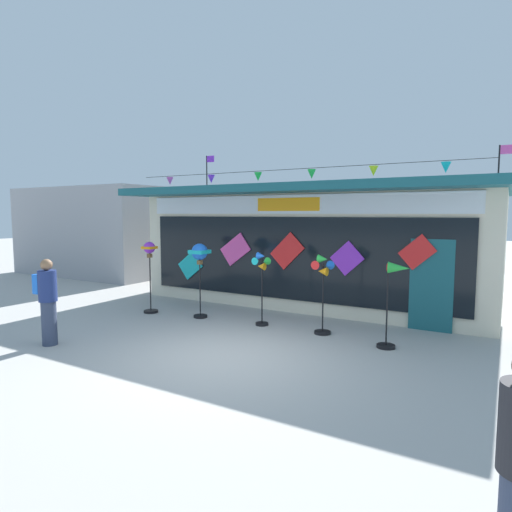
{
  "coord_description": "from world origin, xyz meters",
  "views": [
    {
      "loc": [
        4.31,
        -6.26,
        2.55
      ],
      "look_at": [
        -1.17,
        3.1,
        1.48
      ],
      "focal_mm": 30.36,
      "sensor_mm": 36.0,
      "label": 1
    }
  ],
  "objects_px": {
    "wind_spinner_left": "(200,258)",
    "wind_spinner_center_right": "(323,280)",
    "wind_spinner_center_left": "(261,275)",
    "person_near_camera": "(47,300)",
    "wind_spinner_right": "(394,292)",
    "kite_shop_building": "(326,243)",
    "wind_spinner_far_left": "(150,262)"
  },
  "relations": [
    {
      "from": "wind_spinner_center_right",
      "to": "wind_spinner_right",
      "type": "height_order",
      "value": "wind_spinner_center_right"
    },
    {
      "from": "wind_spinner_right",
      "to": "person_near_camera",
      "type": "distance_m",
      "value": 6.61
    },
    {
      "from": "kite_shop_building",
      "to": "person_near_camera",
      "type": "relative_size",
      "value": 5.93
    },
    {
      "from": "wind_spinner_left",
      "to": "person_near_camera",
      "type": "distance_m",
      "value": 3.51
    },
    {
      "from": "wind_spinner_left",
      "to": "wind_spinner_center_right",
      "type": "distance_m",
      "value": 3.15
    },
    {
      "from": "wind_spinner_left",
      "to": "wind_spinner_right",
      "type": "distance_m",
      "value": 4.67
    },
    {
      "from": "wind_spinner_right",
      "to": "wind_spinner_center_right",
      "type": "bearing_deg",
      "value": 170.22
    },
    {
      "from": "kite_shop_building",
      "to": "wind_spinner_left",
      "type": "bearing_deg",
      "value": -111.23
    },
    {
      "from": "wind_spinner_center_left",
      "to": "person_near_camera",
      "type": "bearing_deg",
      "value": -130.39
    },
    {
      "from": "wind_spinner_center_left",
      "to": "kite_shop_building",
      "type": "bearing_deg",
      "value": 90.77
    },
    {
      "from": "kite_shop_building",
      "to": "wind_spinner_right",
      "type": "height_order",
      "value": "kite_shop_building"
    },
    {
      "from": "wind_spinner_far_left",
      "to": "wind_spinner_center_left",
      "type": "distance_m",
      "value": 3.12
    },
    {
      "from": "wind_spinner_right",
      "to": "person_near_camera",
      "type": "relative_size",
      "value": 0.98
    },
    {
      "from": "wind_spinner_far_left",
      "to": "wind_spinner_center_left",
      "type": "bearing_deg",
      "value": 5.82
    },
    {
      "from": "person_near_camera",
      "to": "wind_spinner_center_left",
      "type": "bearing_deg",
      "value": -41.93
    },
    {
      "from": "wind_spinner_far_left",
      "to": "wind_spinner_left",
      "type": "distance_m",
      "value": 1.45
    },
    {
      "from": "kite_shop_building",
      "to": "wind_spinner_right",
      "type": "distance_m",
      "value": 5.3
    },
    {
      "from": "wind_spinner_center_left",
      "to": "wind_spinner_right",
      "type": "bearing_deg",
      "value": -4.47
    },
    {
      "from": "person_near_camera",
      "to": "kite_shop_building",
      "type": "bearing_deg",
      "value": -22.17
    },
    {
      "from": "kite_shop_building",
      "to": "wind_spinner_center_right",
      "type": "bearing_deg",
      "value": -69.46
    },
    {
      "from": "kite_shop_building",
      "to": "wind_spinner_center_right",
      "type": "xyz_separation_m",
      "value": [
        1.51,
        -4.04,
        -0.49
      ]
    },
    {
      "from": "wind_spinner_center_left",
      "to": "wind_spinner_center_right",
      "type": "relative_size",
      "value": 0.99
    },
    {
      "from": "kite_shop_building",
      "to": "wind_spinner_left",
      "type": "relative_size",
      "value": 5.47
    },
    {
      "from": "wind_spinner_far_left",
      "to": "kite_shop_building",
      "type": "bearing_deg",
      "value": 55.24
    },
    {
      "from": "wind_spinner_center_right",
      "to": "wind_spinner_right",
      "type": "xyz_separation_m",
      "value": [
        1.52,
        -0.26,
        -0.07
      ]
    },
    {
      "from": "wind_spinner_right",
      "to": "wind_spinner_left",
      "type": "bearing_deg",
      "value": 178.25
    },
    {
      "from": "wind_spinner_left",
      "to": "person_near_camera",
      "type": "relative_size",
      "value": 1.08
    },
    {
      "from": "wind_spinner_far_left",
      "to": "wind_spinner_center_right",
      "type": "distance_m",
      "value": 4.57
    },
    {
      "from": "wind_spinner_left",
      "to": "wind_spinner_center_left",
      "type": "height_order",
      "value": "wind_spinner_left"
    },
    {
      "from": "wind_spinner_far_left",
      "to": "person_near_camera",
      "type": "relative_size",
      "value": 1.09
    },
    {
      "from": "kite_shop_building",
      "to": "wind_spinner_center_left",
      "type": "relative_size",
      "value": 5.93
    },
    {
      "from": "wind_spinner_center_left",
      "to": "person_near_camera",
      "type": "relative_size",
      "value": 1.0
    }
  ]
}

